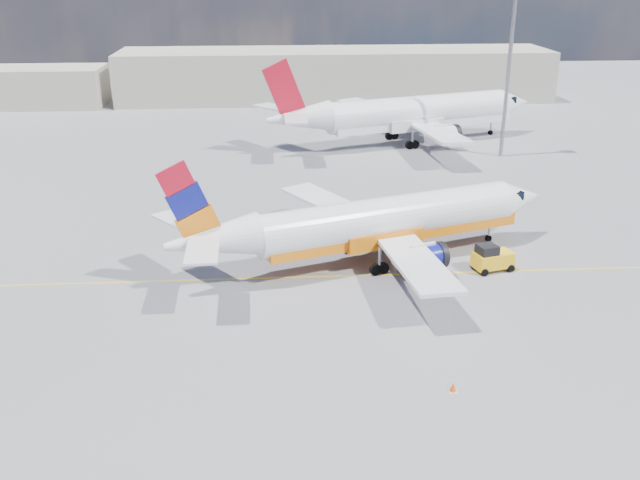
{
  "coord_description": "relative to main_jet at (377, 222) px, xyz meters",
  "views": [
    {
      "loc": [
        -5.77,
        -43.96,
        21.2
      ],
      "look_at": [
        -2.61,
        1.34,
        3.5
      ],
      "focal_mm": 40.0,
      "sensor_mm": 36.0,
      "label": 1
    }
  ],
  "objects": [
    {
      "name": "taxi_line",
      "position": [
        -1.92,
        -2.57,
        -3.16
      ],
      "size": [
        70.0,
        0.15,
        0.01
      ],
      "primitive_type": "cube",
      "color": "yellow",
      "rests_on": "ground"
    },
    {
      "name": "main_jet",
      "position": [
        0.0,
        0.0,
        0.0
      ],
      "size": [
        31.18,
        23.64,
        9.49
      ],
      "rotation": [
        0.0,
        0.0,
        0.34
      ],
      "color": "white",
      "rests_on": "ground"
    },
    {
      "name": "ground",
      "position": [
        -1.92,
        -5.57,
        -3.16
      ],
      "size": [
        240.0,
        240.0,
        0.0
      ],
      "primitive_type": "plane",
      "color": "slate",
      "rests_on": "ground"
    },
    {
      "name": "terminal_annex",
      "position": [
        -46.92,
        66.43,
        -0.16
      ],
      "size": [
        26.0,
        10.0,
        6.0
      ],
      "primitive_type": "cube",
      "color": "beige",
      "rests_on": "ground"
    },
    {
      "name": "terminal_main",
      "position": [
        3.08,
        69.43,
        0.84
      ],
      "size": [
        70.0,
        14.0,
        8.0
      ],
      "primitive_type": "cube",
      "color": "beige",
      "rests_on": "ground"
    },
    {
      "name": "traffic_cone",
      "position": [
        1.57,
        -17.86,
        -2.88
      ],
      "size": [
        0.41,
        0.41,
        0.58
      ],
      "color": "white",
      "rests_on": "ground"
    },
    {
      "name": "floodlight_mast",
      "position": [
        19.22,
        30.48,
        9.81
      ],
      "size": [
        1.58,
        1.58,
        21.64
      ],
      "color": "gray",
      "rests_on": "ground"
    },
    {
      "name": "second_jet",
      "position": [
        9.61,
        37.47,
        0.57
      ],
      "size": [
        36.91,
        28.02,
        11.21
      ],
      "rotation": [
        0.0,
        0.0,
        0.33
      ],
      "color": "white",
      "rests_on": "ground"
    },
    {
      "name": "gse_tug",
      "position": [
        8.26,
        -2.27,
        -2.19
      ],
      "size": [
        3.19,
        2.46,
        2.05
      ],
      "rotation": [
        0.0,
        0.0,
        0.27
      ],
      "color": "black",
      "rests_on": "ground"
    }
  ]
}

